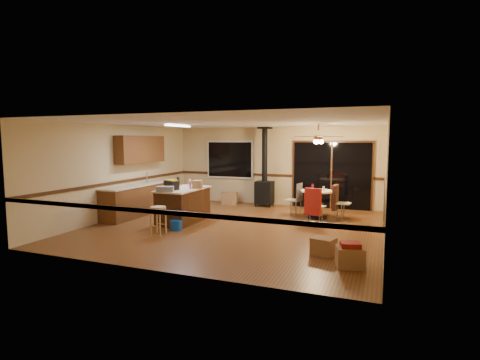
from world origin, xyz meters
The scene contains 35 objects.
floor centered at (0.00, 0.00, 0.00)m, with size 7.00×7.00×0.00m, color brown.
ceiling centered at (0.00, 0.00, 2.60)m, with size 7.00×7.00×0.00m, color silver.
wall_back centered at (0.00, 3.50, 1.30)m, with size 7.00×7.00×0.00m, color tan.
wall_front centered at (0.00, -3.50, 1.30)m, with size 7.00×7.00×0.00m, color tan.
wall_left centered at (-3.50, 0.00, 1.30)m, with size 7.00×7.00×0.00m, color tan.
wall_right centered at (3.50, 0.00, 1.30)m, with size 7.00×7.00×0.00m, color tan.
chair_rail centered at (0.00, 0.00, 1.00)m, with size 7.00×7.00×0.08m, color #3C200F, non-canonical shape.
window centered at (-1.60, 3.45, 1.50)m, with size 1.72×0.10×1.32m, color black.
sliding_door centered at (1.90, 3.45, 1.05)m, with size 2.52×0.10×2.10m, color black.
lower_cabinets centered at (-3.20, 0.50, 0.43)m, with size 0.60×3.00×0.86m, color #5D3317.
countertop centered at (-3.20, 0.50, 0.88)m, with size 0.64×3.04×0.04m, color beige.
upper_cabinets centered at (-3.33, 0.70, 1.90)m, with size 0.35×2.00×0.80m, color #5D3317.
kitchen_island centered at (-1.50, 0.00, 0.45)m, with size 0.88×1.68×0.90m.
wood_stove centered at (-0.20, 3.05, 0.73)m, with size 0.55×0.50×2.52m.
ceiling_fan centered at (1.74, 1.78, 2.21)m, with size 0.24×0.24×0.55m.
fluorescent_strip centered at (-1.80, 0.30, 2.56)m, with size 0.10×1.20×0.04m, color white.
toolbox_grey centered at (-1.60, -0.72, 0.96)m, with size 0.42×0.23×0.13m, color slate.
toolbox_black centered at (-1.67, -0.31, 1.01)m, with size 0.41×0.21×0.23m, color black.
toolbox_yellow_lid centered at (-1.67, -0.31, 1.14)m, with size 0.34×0.18×0.03m, color gold.
box_on_island centered at (-1.18, 0.20, 1.00)m, with size 0.23×0.31×0.20m, color olive.
bottle_dark centered at (-1.82, 0.29, 1.03)m, with size 0.08×0.08×0.27m, color black.
bottle_pink centered at (-1.30, 0.02, 1.00)m, with size 0.06×0.06×0.20m, color #D84C8C.
bottle_white centered at (-1.55, 0.45, 1.00)m, with size 0.07×0.07×0.20m, color white.
bar_stool centered at (-1.36, -1.41, 0.33)m, with size 0.36×0.36×0.65m, color tan.
blue_bucket centered at (-1.20, -0.91, 0.12)m, with size 0.29×0.29×0.24m, color #0C42AB.
dining_table centered at (1.74, 1.78, 0.53)m, with size 0.92×0.92×0.78m.
glass_red centered at (1.59, 1.88, 0.86)m, with size 0.06×0.06×0.17m, color #590C14.
glass_cream centered at (1.92, 1.73, 0.84)m, with size 0.05×0.05×0.13m, color beige.
chair_left centered at (1.14, 1.86, 0.59)m, with size 0.47×0.47×0.51m.
chair_near centered at (1.79, 0.90, 0.60)m, with size 0.52×0.55×0.70m.
chair_right centered at (2.25, 1.84, 0.60)m, with size 0.49×0.46×0.70m.
box_under_window centered at (-1.42, 2.98, 0.20)m, with size 0.51×0.41×0.41m, color olive.
box_corner_a centered at (2.97, -2.14, 0.17)m, with size 0.46×0.38×0.35m, color olive.
box_corner_b centered at (2.44, -1.62, 0.17)m, with size 0.41×0.35×0.33m, color olive.
box_small_red centered at (2.97, -2.14, 0.39)m, with size 0.32×0.27×0.09m, color maroon.
Camera 1 is at (3.46, -8.63, 2.16)m, focal length 28.00 mm.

